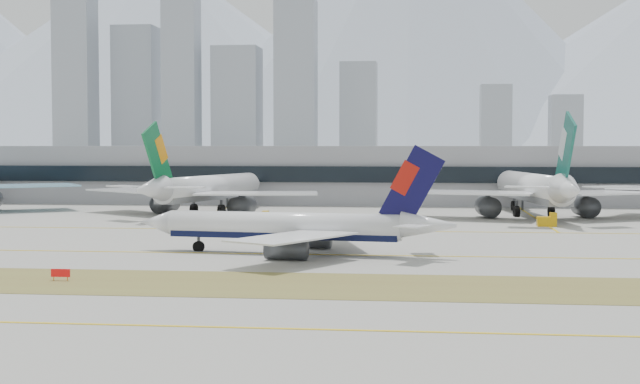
# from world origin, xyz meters

# --- Properties ---
(ground) EXTENTS (3000.00, 3000.00, 0.00)m
(ground) POSITION_xyz_m (0.00, 0.00, 0.00)
(ground) COLOR #99978F
(ground) RESTS_ON ground
(apron_markings) EXTENTS (360.00, 122.22, 0.06)m
(apron_markings) POSITION_xyz_m (0.00, -53.95, 0.02)
(apron_markings) COLOR olive
(apron_markings) RESTS_ON ground
(taxiing_airliner) EXTENTS (45.87, 39.56, 15.43)m
(taxiing_airliner) POSITION_xyz_m (-2.16, -4.69, 3.72)
(taxiing_airliner) COLOR white
(taxiing_airliner) RESTS_ON ground
(widebody_eva) EXTENTS (54.87, 54.80, 20.23)m
(widebody_eva) POSITION_xyz_m (-31.90, 65.17, 5.38)
(widebody_eva) COLOR white
(widebody_eva) RESTS_ON ground
(widebody_cathay) EXTENTS (60.70, 59.85, 21.81)m
(widebody_cathay) POSITION_xyz_m (39.51, 64.66, 5.80)
(widebody_cathay) COLOR white
(widebody_cathay) RESTS_ON ground
(terminal) EXTENTS (280.00, 43.10, 15.00)m
(terminal) POSITION_xyz_m (0.00, 114.84, 7.50)
(terminal) COLOR gray
(terminal) RESTS_ON ground
(hold_sign_left) EXTENTS (2.20, 0.15, 1.35)m
(hold_sign_left) POSITION_xyz_m (-24.80, -32.00, 0.88)
(hold_sign_left) COLOR red
(hold_sign_left) RESTS_ON ground
(gse_b) EXTENTS (3.55, 2.00, 2.60)m
(gse_b) POSITION_xyz_m (-15.28, 40.96, 1.05)
(gse_b) COLOR #D89F0B
(gse_b) RESTS_ON ground
(gse_c) EXTENTS (3.55, 2.00, 2.60)m
(gse_c) POSITION_xyz_m (39.01, 42.72, 1.05)
(gse_c) COLOR #D89F0B
(gse_c) RESTS_ON ground
(city_skyline) EXTENTS (342.00, 49.80, 140.00)m
(city_skyline) POSITION_xyz_m (-106.76, 453.42, 49.80)
(city_skyline) COLOR #8F97A2
(city_skyline) RESTS_ON ground
(mountain_ridge) EXTENTS (2830.00, 1120.00, 470.00)m
(mountain_ridge) POSITION_xyz_m (33.00, 1404.14, 181.85)
(mountain_ridge) COLOR #9EA8B7
(mountain_ridge) RESTS_ON ground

